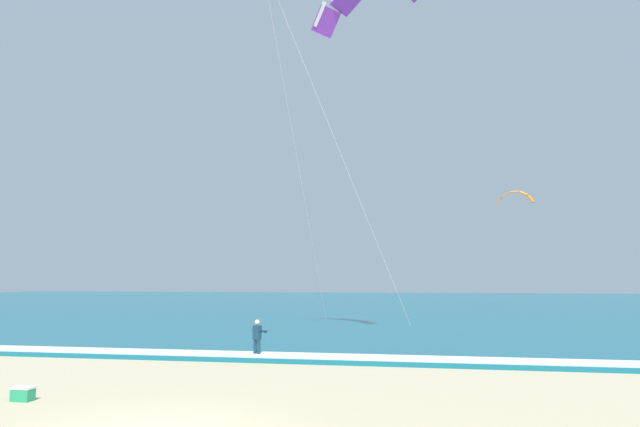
# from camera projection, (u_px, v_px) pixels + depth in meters

# --- Properties ---
(sea) EXTENTS (200.00, 120.00, 0.20)m
(sea) POSITION_uv_depth(u_px,v_px,m) (383.00, 303.00, 81.77)
(sea) COLOR #146075
(sea) RESTS_ON ground
(surf_foam) EXTENTS (200.00, 1.75, 0.04)m
(surf_foam) POSITION_uv_depth(u_px,v_px,m) (278.00, 355.00, 24.19)
(surf_foam) COLOR white
(surf_foam) RESTS_ON sea
(surfboard) EXTENTS (0.93, 1.46, 0.09)m
(surfboard) POSITION_uv_depth(u_px,v_px,m) (257.00, 359.00, 24.44)
(surfboard) COLOR white
(surfboard) RESTS_ON ground
(kitesurfer) EXTENTS (0.65, 0.64, 1.69)m
(kitesurfer) POSITION_uv_depth(u_px,v_px,m) (257.00, 337.00, 24.56)
(kitesurfer) COLOR #143347
(kitesurfer) RESTS_ON ground
(kite_distant) EXTENTS (4.11, 2.05, 1.52)m
(kite_distant) POSITION_uv_depth(u_px,v_px,m) (514.00, 196.00, 63.44)
(kite_distant) COLOR orange
(cooler_box) EXTENTS (0.58, 0.38, 0.40)m
(cooler_box) POSITION_uv_depth(u_px,v_px,m) (23.00, 394.00, 16.06)
(cooler_box) COLOR #238E5B
(cooler_box) RESTS_ON ground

